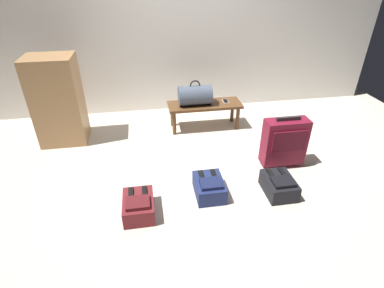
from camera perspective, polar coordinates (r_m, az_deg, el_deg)
ground_plane at (r=3.56m, az=2.33°, el=-3.21°), size 6.60×6.60×0.00m
back_wall at (r=4.55m, az=-1.61°, el=23.53°), size 6.00×0.10×2.80m
bench at (r=4.15m, az=2.43°, el=6.99°), size 1.00×0.36×0.36m
duffel_bag_slate at (r=4.05m, az=0.58°, el=9.27°), size 0.44×0.26×0.34m
cell_phone at (r=4.21m, az=6.39°, el=8.11°), size 0.07×0.14×0.01m
suitcase_upright_burgundy at (r=3.47m, az=17.18°, el=0.48°), size 0.48×0.21×0.61m
backpack_maroon at (r=2.86m, az=-10.12°, el=-11.52°), size 0.28×0.38×0.21m
backpack_navy at (r=3.02m, az=3.30°, el=-8.17°), size 0.28×0.38×0.21m
backpack_dark at (r=3.17m, az=16.22°, el=-7.53°), size 0.28×0.38×0.21m
side_cabinet at (r=4.08m, az=-24.17°, el=7.46°), size 0.56×0.44×1.10m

